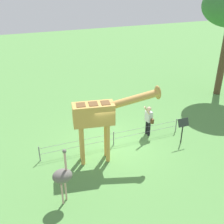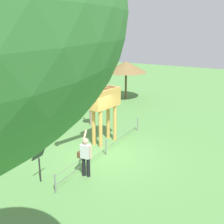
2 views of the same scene
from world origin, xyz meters
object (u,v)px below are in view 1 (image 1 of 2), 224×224
at_px(giraffe, 101,116).
at_px(ostrich, 63,176).
at_px(visitor, 149,119).
at_px(info_sign, 183,126).

distance_m(giraffe, ostrich, 3.06).
xyz_separation_m(visitor, info_sign, (1.17, -1.27, 0.05)).
bearing_deg(info_sign, giraffe, 177.46).
height_order(visitor, ostrich, ostrich).
relative_size(visitor, info_sign, 1.34).
xyz_separation_m(giraffe, visitor, (2.88, 1.09, -1.28)).
bearing_deg(ostrich, giraffe, 42.77).
relative_size(ostrich, info_sign, 1.70).
bearing_deg(visitor, giraffe, -159.29).
bearing_deg(ostrich, info_sign, 16.11).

